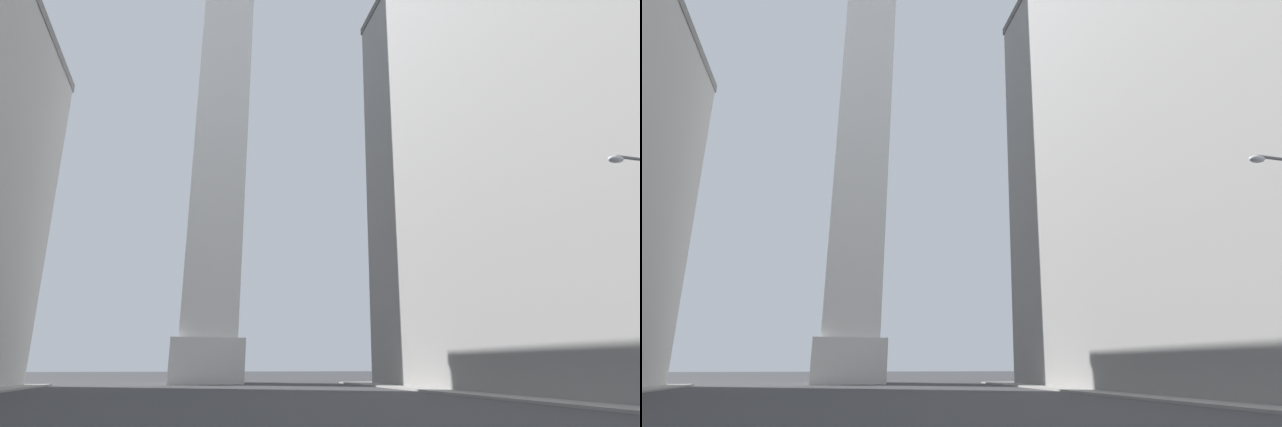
{
  "view_description": "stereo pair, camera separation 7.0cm",
  "coord_description": "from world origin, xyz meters",
  "views": [
    {
      "loc": [
        -2.4,
        -2.15,
        1.78
      ],
      "look_at": [
        8.87,
        40.75,
        15.43
      ],
      "focal_mm": 28.0,
      "sensor_mm": 36.0,
      "label": 1
    },
    {
      "loc": [
        -2.33,
        -2.17,
        1.78
      ],
      "look_at": [
        8.87,
        40.75,
        15.43
      ],
      "focal_mm": 28.0,
      "sensor_mm": 36.0,
      "label": 2
    }
  ],
  "objects": [
    {
      "name": "obelisk",
      "position": [
        0.0,
        57.03,
        34.45
      ],
      "size": [
        7.81,
        7.81,
        71.31
      ],
      "color": "silver",
      "rests_on": "ground_plane"
    },
    {
      "name": "building_right",
      "position": [
        27.62,
        27.42,
        22.1
      ],
      "size": [
        21.57,
        45.41,
        44.19
      ],
      "color": "gray",
      "rests_on": "ground_plane"
    },
    {
      "name": "sidewalk_right",
      "position": [
        17.28,
        20.53,
        0.07
      ],
      "size": [
        5.0,
        68.43,
        0.15
      ],
      "primitive_type": "cube",
      "color": "gray",
      "rests_on": "ground_plane"
    }
  ]
}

